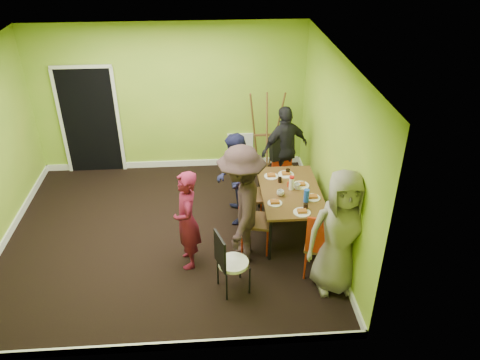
# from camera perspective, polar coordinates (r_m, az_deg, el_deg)

# --- Properties ---
(ground) EXTENTS (5.00, 5.00, 0.00)m
(ground) POSITION_cam_1_polar(r_m,az_deg,el_deg) (7.53, -8.68, -6.55)
(ground) COLOR black
(ground) RESTS_ON ground
(room_walls) EXTENTS (5.04, 4.54, 2.82)m
(room_walls) POSITION_cam_1_polar(r_m,az_deg,el_deg) (7.02, -9.48, 0.10)
(room_walls) COLOR #7FB02D
(room_walls) RESTS_ON ground
(dining_table) EXTENTS (0.90, 1.50, 0.75)m
(dining_table) POSITION_cam_1_polar(r_m,az_deg,el_deg) (7.18, 6.16, -1.62)
(dining_table) COLOR black
(dining_table) RESTS_ON ground
(chair_left_far) EXTENTS (0.50, 0.49, 1.07)m
(chair_left_far) POSITION_cam_1_polar(r_m,az_deg,el_deg) (7.38, 0.91, -1.36)
(chair_left_far) COLOR red
(chair_left_far) RESTS_ON ground
(chair_left_near) EXTENTS (0.53, 0.52, 1.06)m
(chair_left_near) POSITION_cam_1_polar(r_m,az_deg,el_deg) (6.85, 1.30, -4.20)
(chair_left_near) COLOR red
(chair_left_near) RESTS_ON ground
(chair_back_end) EXTENTS (0.55, 0.61, 1.04)m
(chair_back_end) POSITION_cam_1_polar(r_m,az_deg,el_deg) (8.20, 5.26, 3.12)
(chair_back_end) COLOR red
(chair_back_end) RESTS_ON ground
(chair_front_end) EXTENTS (0.55, 0.55, 1.06)m
(chair_front_end) POSITION_cam_1_polar(r_m,az_deg,el_deg) (6.41, 9.91, -7.51)
(chair_front_end) COLOR red
(chair_front_end) RESTS_ON ground
(chair_bentwood) EXTENTS (0.47, 0.46, 0.93)m
(chair_bentwood) POSITION_cam_1_polar(r_m,az_deg,el_deg) (6.16, -1.39, -9.72)
(chair_bentwood) COLOR black
(chair_bentwood) RESTS_ON ground
(easel) EXTENTS (0.66, 0.62, 1.64)m
(easel) POSITION_cam_1_polar(r_m,az_deg,el_deg) (8.78, 3.18, 5.69)
(easel) COLOR brown
(easel) RESTS_ON ground
(plate_near_left) EXTENTS (0.23, 0.23, 0.01)m
(plate_near_left) POSITION_cam_1_polar(r_m,az_deg,el_deg) (7.48, 3.82, 0.45)
(plate_near_left) COLOR white
(plate_near_left) RESTS_ON dining_table
(plate_near_right) EXTENTS (0.21, 0.21, 0.01)m
(plate_near_right) POSITION_cam_1_polar(r_m,az_deg,el_deg) (6.82, 4.26, -2.83)
(plate_near_right) COLOR white
(plate_near_right) RESTS_ON dining_table
(plate_far_back) EXTENTS (0.25, 0.25, 0.01)m
(plate_far_back) POSITION_cam_1_polar(r_m,az_deg,el_deg) (7.55, 5.62, 0.68)
(plate_far_back) COLOR white
(plate_far_back) RESTS_ON dining_table
(plate_far_front) EXTENTS (0.25, 0.25, 0.01)m
(plate_far_front) POSITION_cam_1_polar(r_m,az_deg,el_deg) (6.66, 7.56, -3.93)
(plate_far_front) COLOR white
(plate_far_front) RESTS_ON dining_table
(plate_wall_back) EXTENTS (0.26, 0.26, 0.01)m
(plate_wall_back) POSITION_cam_1_polar(r_m,az_deg,el_deg) (7.28, 7.41, -0.65)
(plate_wall_back) COLOR white
(plate_wall_back) RESTS_ON dining_table
(plate_wall_front) EXTENTS (0.22, 0.22, 0.01)m
(plate_wall_front) POSITION_cam_1_polar(r_m,az_deg,el_deg) (7.00, 8.86, -2.15)
(plate_wall_front) COLOR white
(plate_wall_front) RESTS_ON dining_table
(thermos) EXTENTS (0.08, 0.08, 0.19)m
(thermos) POSITION_cam_1_polar(r_m,az_deg,el_deg) (7.13, 6.29, -0.45)
(thermos) COLOR white
(thermos) RESTS_ON dining_table
(blue_bottle) EXTENTS (0.08, 0.08, 0.20)m
(blue_bottle) POSITION_cam_1_polar(r_m,az_deg,el_deg) (6.86, 8.10, -1.90)
(blue_bottle) COLOR blue
(blue_bottle) RESTS_ON dining_table
(orange_bottle) EXTENTS (0.03, 0.03, 0.09)m
(orange_bottle) POSITION_cam_1_polar(r_m,az_deg,el_deg) (7.22, 5.91, -0.51)
(orange_bottle) COLOR red
(orange_bottle) RESTS_ON dining_table
(glass_mid) EXTENTS (0.06, 0.06, 0.09)m
(glass_mid) POSITION_cam_1_polar(r_m,az_deg,el_deg) (7.32, 4.88, 0.03)
(glass_mid) COLOR black
(glass_mid) RESTS_ON dining_table
(glass_back) EXTENTS (0.07, 0.07, 0.09)m
(glass_back) POSITION_cam_1_polar(r_m,az_deg,el_deg) (7.56, 5.86, 1.02)
(glass_back) COLOR black
(glass_back) RESTS_ON dining_table
(glass_front) EXTENTS (0.07, 0.07, 0.09)m
(glass_front) POSITION_cam_1_polar(r_m,az_deg,el_deg) (6.72, 8.00, -3.21)
(glass_front) COLOR black
(glass_front) RESTS_ON dining_table
(cup_a) EXTENTS (0.11, 0.11, 0.09)m
(cup_a) POSITION_cam_1_polar(r_m,az_deg,el_deg) (6.99, 4.95, -1.59)
(cup_a) COLOR white
(cup_a) RESTS_ON dining_table
(cup_b) EXTENTS (0.10, 0.10, 0.09)m
(cup_b) POSITION_cam_1_polar(r_m,az_deg,el_deg) (7.17, 6.98, -0.77)
(cup_b) COLOR white
(cup_b) RESTS_ON dining_table
(person_standing) EXTENTS (0.42, 0.58, 1.49)m
(person_standing) POSITION_cam_1_polar(r_m,az_deg,el_deg) (6.51, -6.49, -4.92)
(person_standing) COLOR maroon
(person_standing) RESTS_ON ground
(person_left_far) EXTENTS (0.59, 0.75, 1.51)m
(person_left_far) POSITION_cam_1_polar(r_m,az_deg,el_deg) (7.39, -0.65, 0.12)
(person_left_far) COLOR #161737
(person_left_far) RESTS_ON ground
(person_left_near) EXTENTS (0.83, 1.25, 1.79)m
(person_left_near) POSITION_cam_1_polar(r_m,az_deg,el_deg) (6.50, 0.18, -3.11)
(person_left_near) COLOR black
(person_left_near) RESTS_ON ground
(person_back_end) EXTENTS (1.00, 0.74, 1.58)m
(person_back_end) POSITION_cam_1_polar(r_m,az_deg,el_deg) (8.28, 5.47, 3.81)
(person_back_end) COLOR black
(person_back_end) RESTS_ON ground
(person_front_end) EXTENTS (0.87, 0.56, 1.78)m
(person_front_end) POSITION_cam_1_polar(r_m,az_deg,el_deg) (6.13, 12.12, -6.35)
(person_front_end) COLOR gray
(person_front_end) RESTS_ON ground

